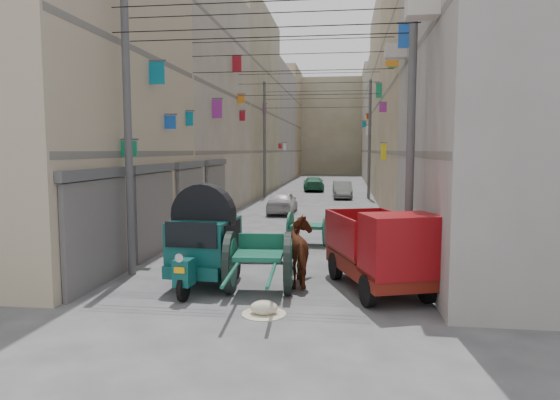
% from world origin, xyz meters
% --- Properties ---
extents(ground, '(140.00, 140.00, 0.00)m').
position_xyz_m(ground, '(0.00, 0.00, 0.00)').
color(ground, '#404043').
rests_on(ground, ground).
extents(building_row_left, '(8.00, 62.00, 14.00)m').
position_xyz_m(building_row_left, '(-8.00, 34.13, 6.46)').
color(building_row_left, tan).
rests_on(building_row_left, ground).
extents(building_row_right, '(8.00, 62.00, 14.00)m').
position_xyz_m(building_row_right, '(8.00, 34.13, 6.46)').
color(building_row_right, gray).
rests_on(building_row_right, ground).
extents(end_cap_building, '(22.00, 10.00, 13.00)m').
position_xyz_m(end_cap_building, '(0.00, 66.00, 6.50)').
color(end_cap_building, tan).
rests_on(end_cap_building, ground).
extents(shutters_left, '(0.18, 14.40, 2.88)m').
position_xyz_m(shutters_left, '(-3.92, 10.38, 1.49)').
color(shutters_left, '#505055').
rests_on(shutters_left, ground).
extents(signboards, '(8.22, 40.52, 5.67)m').
position_xyz_m(signboards, '(-0.01, 21.66, 3.43)').
color(signboards, '#A31523').
rests_on(signboards, ground).
extents(utility_poles, '(7.40, 22.20, 8.00)m').
position_xyz_m(utility_poles, '(0.00, 17.00, 4.00)').
color(utility_poles, '#4E4E50').
rests_on(utility_poles, ground).
extents(overhead_cables, '(7.40, 22.52, 1.12)m').
position_xyz_m(overhead_cables, '(0.00, 14.40, 6.77)').
color(overhead_cables, black).
rests_on(overhead_cables, ground).
extents(auto_rickshaw, '(1.65, 2.74, 1.90)m').
position_xyz_m(auto_rickshaw, '(-1.37, 5.23, 1.12)').
color(auto_rickshaw, black).
rests_on(auto_rickshaw, ground).
extents(tonga_cart, '(1.60, 3.29, 1.45)m').
position_xyz_m(tonga_cart, '(0.09, 4.66, 0.76)').
color(tonga_cart, black).
rests_on(tonga_cart, ground).
extents(mini_truck, '(2.59, 3.81, 1.97)m').
position_xyz_m(mini_truck, '(2.96, 4.93, 0.94)').
color(mini_truck, black).
rests_on(mini_truck, ground).
extents(second_cart, '(1.41, 1.28, 1.15)m').
position_xyz_m(second_cart, '(0.75, 10.77, 0.61)').
color(second_cart, '#12513B').
rests_on(second_cart, ground).
extents(feed_sack, '(0.56, 0.45, 0.28)m').
position_xyz_m(feed_sack, '(0.44, 3.22, 0.14)').
color(feed_sack, beige).
rests_on(feed_sack, ground).
extents(horse, '(1.38, 2.09, 1.62)m').
position_xyz_m(horse, '(1.02, 5.69, 0.81)').
color(horse, maroon).
rests_on(horse, ground).
extents(distant_car_white, '(1.45, 3.53, 1.20)m').
position_xyz_m(distant_car_white, '(-1.25, 19.34, 0.60)').
color(distant_car_white, '#BABABA').
rests_on(distant_car_white, ground).
extents(distant_car_grey, '(1.45, 3.62, 1.17)m').
position_xyz_m(distant_car_grey, '(1.81, 28.04, 0.58)').
color(distant_car_grey, '#575C59').
rests_on(distant_car_grey, ground).
extents(distant_car_green, '(2.03, 4.13, 1.15)m').
position_xyz_m(distant_car_green, '(-0.57, 34.05, 0.58)').
color(distant_car_green, '#236647').
rests_on(distant_car_green, ground).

